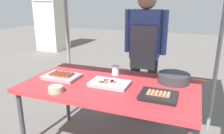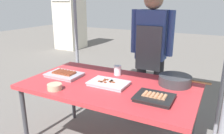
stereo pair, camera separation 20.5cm
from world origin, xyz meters
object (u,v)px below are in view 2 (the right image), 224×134
(neighbor_stall_right, at_px, (70,15))
(stall_table, at_px, (110,89))
(drink_cup_near_edge, at_px, (118,70))
(cooking_wok, at_px, (175,80))
(tray_pork_links, at_px, (64,74))
(vendor_woman, at_px, (151,47))
(tray_meat_skewers, at_px, (109,83))
(tray_grilled_sausages, at_px, (154,97))
(condiment_bowl, at_px, (55,87))

(neighbor_stall_right, bearing_deg, stall_table, -48.53)
(drink_cup_near_edge, bearing_deg, cooking_wok, -0.32)
(tray_pork_links, relative_size, drink_cup_near_edge, 3.48)
(cooking_wok, bearing_deg, stall_table, -154.98)
(drink_cup_near_edge, distance_m, vendor_woman, 0.61)
(tray_meat_skewers, bearing_deg, tray_pork_links, 179.46)
(tray_grilled_sausages, bearing_deg, stall_table, 163.00)
(cooking_wok, relative_size, neighbor_stall_right, 0.22)
(cooking_wok, bearing_deg, tray_pork_links, -164.95)
(tray_grilled_sausages, height_order, tray_pork_links, tray_pork_links)
(tray_grilled_sausages, bearing_deg, tray_pork_links, 173.29)
(cooking_wok, height_order, drink_cup_near_edge, drink_cup_near_edge)
(drink_cup_near_edge, xyz_separation_m, neighbor_stall_right, (-3.46, 3.70, 0.24))
(stall_table, xyz_separation_m, condiment_bowl, (-0.36, -0.34, 0.08))
(cooking_wok, xyz_separation_m, neighbor_stall_right, (-4.05, 3.70, 0.24))
(stall_table, xyz_separation_m, tray_meat_skewers, (0.01, -0.03, 0.07))
(drink_cup_near_edge, bearing_deg, tray_grilled_sausages, -38.09)
(tray_grilled_sausages, distance_m, tray_pork_links, 0.99)
(neighbor_stall_right, bearing_deg, vendor_woman, -40.85)
(cooking_wok, distance_m, drink_cup_near_edge, 0.59)
(tray_pork_links, bearing_deg, tray_grilled_sausages, -6.71)
(stall_table, bearing_deg, condiment_bowl, -136.31)
(cooking_wok, bearing_deg, condiment_bowl, -146.56)
(drink_cup_near_edge, bearing_deg, tray_meat_skewers, -80.37)
(tray_grilled_sausages, relative_size, tray_pork_links, 0.84)
(stall_table, height_order, tray_meat_skewers, tray_meat_skewers)
(tray_pork_links, distance_m, vendor_woman, 1.08)
(stall_table, distance_m, tray_grilled_sausages, 0.50)
(tray_grilled_sausages, distance_m, condiment_bowl, 0.86)
(stall_table, relative_size, neighbor_stall_right, 0.77)
(tray_meat_skewers, height_order, vendor_woman, vendor_woman)
(stall_table, distance_m, condiment_bowl, 0.50)
(tray_pork_links, relative_size, neighbor_stall_right, 0.17)
(tray_pork_links, xyz_separation_m, vendor_woman, (0.64, 0.85, 0.19))
(cooking_wok, xyz_separation_m, condiment_bowl, (-0.91, -0.60, -0.02))
(tray_pork_links, distance_m, cooking_wok, 1.10)
(tray_pork_links, height_order, drink_cup_near_edge, drink_cup_near_edge)
(stall_table, bearing_deg, tray_meat_skewers, -77.42)
(tray_pork_links, height_order, cooking_wok, cooking_wok)
(stall_table, height_order, cooking_wok, cooking_wok)
(tray_grilled_sausages, xyz_separation_m, tray_pork_links, (-0.99, 0.12, 0.00))
(tray_grilled_sausages, xyz_separation_m, tray_meat_skewers, (-0.47, 0.11, -0.00))
(stall_table, distance_m, cooking_wok, 0.61)
(tray_meat_skewers, height_order, tray_pork_links, tray_pork_links)
(tray_meat_skewers, bearing_deg, condiment_bowl, -139.84)
(drink_cup_near_edge, bearing_deg, neighbor_stall_right, 133.06)
(tray_meat_skewers, distance_m, cooking_wok, 0.61)
(vendor_woman, relative_size, neighbor_stall_right, 0.78)
(condiment_bowl, bearing_deg, tray_grilled_sausages, 13.45)
(tray_meat_skewers, distance_m, condiment_bowl, 0.48)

